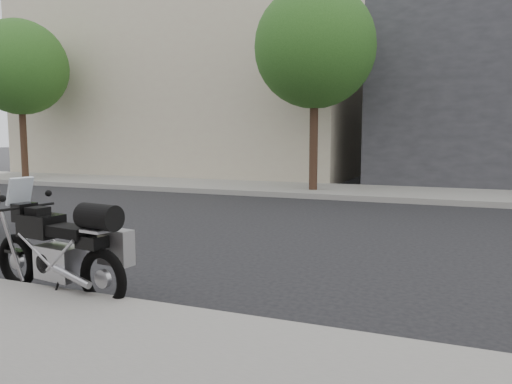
# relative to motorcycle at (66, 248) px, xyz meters

# --- Properties ---
(ground) EXTENTS (120.00, 120.00, 0.00)m
(ground) POSITION_rel_motorcycle_xyz_m (-1.87, -3.90, -0.54)
(ground) COLOR black
(ground) RESTS_ON ground
(far_sidewalk) EXTENTS (44.00, 3.00, 0.15)m
(far_sidewalk) POSITION_rel_motorcycle_xyz_m (-1.87, -10.40, -0.47)
(far_sidewalk) COLOR gray
(far_sidewalk) RESTS_ON ground
(far_building_cream) EXTENTS (14.00, 11.00, 8.00)m
(far_building_cream) POSITION_rel_motorcycle_xyz_m (7.13, -17.40, 3.46)
(far_building_cream) COLOR #B4A690
(far_building_cream) RESTS_ON ground
(street_tree_mid) EXTENTS (3.40, 3.40, 5.70)m
(street_tree_mid) POSITION_rel_motorcycle_xyz_m (0.13, -9.90, 3.60)
(street_tree_mid) COLOR #3B261B
(street_tree_mid) RESTS_ON far_sidewalk
(street_tree_right) EXTENTS (3.40, 3.40, 5.70)m
(street_tree_right) POSITION_rel_motorcycle_xyz_m (11.13, -9.90, 3.60)
(street_tree_right) COLOR #3B261B
(street_tree_right) RESTS_ON far_sidewalk
(motorcycle) EXTENTS (1.97, 0.67, 1.25)m
(motorcycle) POSITION_rel_motorcycle_xyz_m (0.00, 0.00, 0.00)
(motorcycle) COLOR black
(motorcycle) RESTS_ON ground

